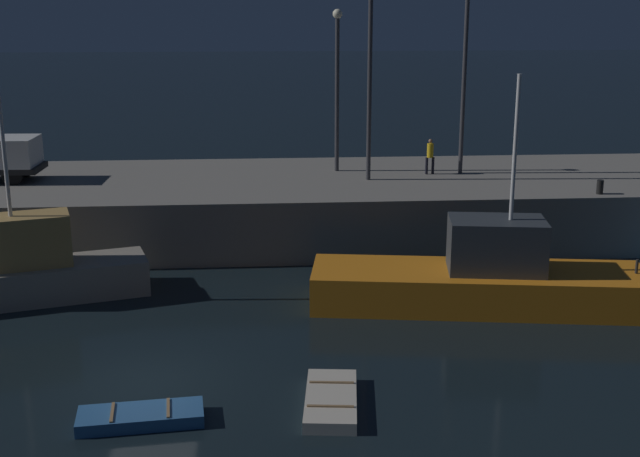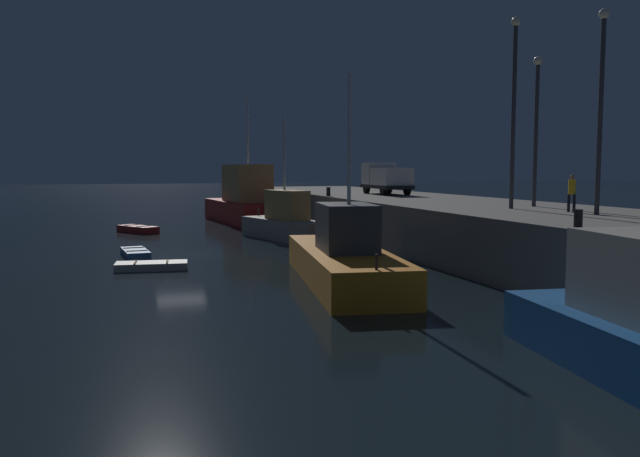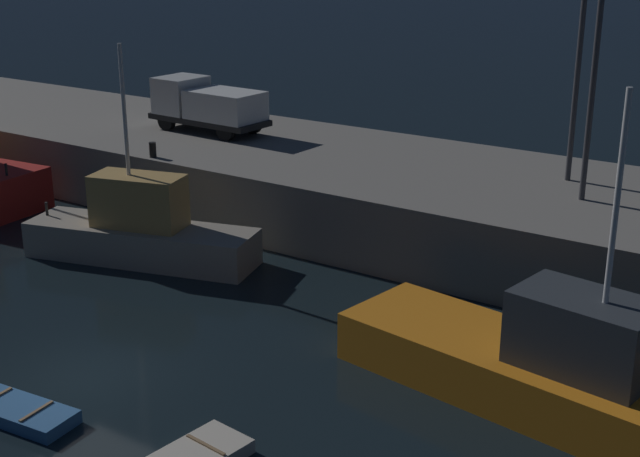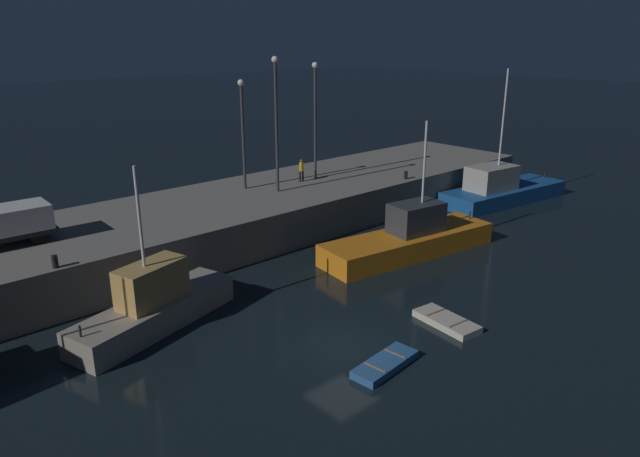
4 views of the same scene
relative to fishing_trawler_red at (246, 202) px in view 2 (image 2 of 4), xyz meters
The scene contains 15 objects.
ground_plane 20.16m from the fishing_trawler_red, 20.69° to the right, with size 320.00×320.00×0.00m, color black.
pier_quay 20.53m from the fishing_trawler_red, 23.71° to the left, with size 62.30×9.83×2.61m.
fishing_trawler_red is the anchor object (origin of this frame).
fishing_boat_blue 29.76m from the fishing_trawler_red, ahead, with size 11.89×4.67×8.06m.
fishing_boat_white 13.72m from the fishing_trawler_red, ahead, with size 8.66×4.43×7.64m.
dinghy_orange_near 25.47m from the fishing_trawler_red, 20.36° to the right, with size 1.67×3.27×0.37m.
rowboat_white_mid 21.21m from the fishing_trawler_red, 26.41° to the right, with size 3.25×1.47×0.38m.
dinghy_red_small 10.87m from the fishing_trawler_red, 55.44° to the right, with size 3.56×2.87×0.52m.
lamp_post_west 27.95m from the fishing_trawler_red, 20.74° to the left, with size 0.44×0.44×7.39m.
lamp_post_east 28.59m from the fishing_trawler_red, 15.79° to the left, with size 0.44×0.44×8.89m.
lamp_post_central 33.05m from the fishing_trawler_red, 15.61° to the left, with size 0.44×0.44×8.34m.
utility_truck 12.95m from the fishing_trawler_red, 42.01° to the left, with size 5.69×2.31×2.32m.
dockworker 31.17m from the fishing_trawler_red, 16.13° to the left, with size 0.43×0.34×1.63m.
bollard_west 11.51m from the fishing_trawler_red, 18.93° to the left, with size 0.28×0.28×0.61m, color black.
bollard_central 36.35m from the fishing_trawler_red, ahead, with size 0.28×0.28×0.58m, color black.
Camera 2 is at (35.20, -3.22, 4.53)m, focal length 37.02 mm.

